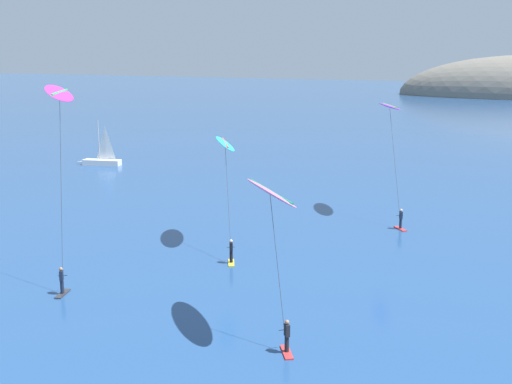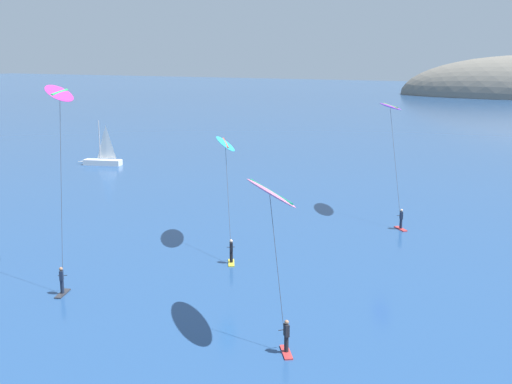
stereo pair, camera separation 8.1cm
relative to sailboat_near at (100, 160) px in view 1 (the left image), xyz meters
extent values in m
cube|color=white|center=(0.29, 0.08, -0.29)|extent=(5.00, 2.60, 0.70)
cone|color=white|center=(-2.02, -0.55, -0.29)|extent=(2.26, 1.21, 0.67)
cylinder|color=#B2B2B7|center=(0.01, 0.00, 2.56)|extent=(0.12, 0.12, 5.00)
pyramid|color=white|center=(0.87, 0.24, 2.38)|extent=(1.76, 0.55, 4.25)
cylinder|color=#A5A5AD|center=(0.87, 0.24, 0.31)|extent=(1.76, 0.55, 0.08)
cube|color=red|center=(41.66, -13.57, -0.60)|extent=(1.31, 1.37, 0.08)
cylinder|color=#192338|center=(41.66, -13.57, -0.16)|extent=(0.22, 0.22, 0.80)
cube|color=#192338|center=(41.66, -13.57, 0.54)|extent=(0.34, 0.39, 0.60)
sphere|color=beige|center=(41.66, -13.57, 0.96)|extent=(0.22, 0.22, 0.22)
cylinder|color=black|center=(41.49, -13.26, 0.42)|extent=(0.50, 0.29, 0.04)
ellipsoid|color=purple|center=(39.22, -8.98, 8.91)|extent=(3.63, 5.03, 0.60)
cylinder|color=#7ACC42|center=(39.22, -8.98, 8.96)|extent=(2.32, 4.18, 0.16)
cylinder|color=#333338|center=(40.36, -11.12, 4.62)|extent=(2.31, 4.30, 8.41)
cube|color=yellow|center=(33.18, -27.18, -0.60)|extent=(1.06, 1.51, 0.08)
cylinder|color=black|center=(33.18, -27.18, -0.16)|extent=(0.22, 0.22, 0.80)
cube|color=black|center=(33.18, -27.18, 0.54)|extent=(0.35, 0.39, 0.60)
sphere|color=beige|center=(33.18, -27.18, 0.96)|extent=(0.22, 0.22, 0.22)
cylinder|color=black|center=(32.99, -26.88, 0.42)|extent=(0.49, 0.33, 0.04)
ellipsoid|color=#23B2C6|center=(30.58, -23.06, 6.95)|extent=(3.94, 5.08, 1.04)
cylinder|color=#DB4C38|center=(30.58, -23.06, 7.00)|extent=(2.72, 4.18, 0.16)
cylinder|color=#333338|center=(31.79, -24.97, 3.64)|extent=(2.44, 3.85, 6.45)
cube|color=#2D2D33|center=(26.71, -36.61, -0.60)|extent=(0.86, 1.55, 0.08)
cylinder|color=#192338|center=(26.71, -36.61, -0.16)|extent=(0.22, 0.22, 0.80)
cube|color=#192338|center=(26.71, -36.61, 0.54)|extent=(0.35, 0.39, 0.60)
sphere|color=#9E7051|center=(26.71, -36.61, 0.96)|extent=(0.22, 0.22, 0.22)
cylinder|color=black|center=(26.53, -36.31, 0.42)|extent=(0.49, 0.32, 0.04)
ellipsoid|color=#D62D9E|center=(25.04, -33.91, 11.10)|extent=(4.01, 5.19, 1.14)
cylinder|color=#28D160|center=(25.04, -33.91, 11.15)|extent=(2.73, 4.26, 0.16)
cylinder|color=#333338|center=(25.78, -35.11, 5.71)|extent=(1.52, 2.43, 10.59)
cube|color=red|center=(41.79, -37.86, -0.60)|extent=(1.15, 1.47, 0.08)
cylinder|color=black|center=(41.79, -37.86, -0.16)|extent=(0.22, 0.22, 0.80)
cube|color=black|center=(41.79, -37.86, 0.54)|extent=(0.38, 0.38, 0.60)
sphere|color=#9E7051|center=(41.79, -37.86, 0.96)|extent=(0.22, 0.22, 0.22)
cylinder|color=black|center=(41.55, -37.61, 0.42)|extent=(0.42, 0.41, 0.04)
ellipsoid|color=pink|center=(40.08, -36.10, 6.80)|extent=(5.31, 5.40, 0.96)
cylinder|color=#14895B|center=(40.08, -36.10, 6.85)|extent=(4.20, 4.31, 0.16)
cylinder|color=#333338|center=(40.81, -36.86, 3.56)|extent=(1.50, 1.54, 6.28)
camera|label=1|loc=(52.72, -64.25, 13.62)|focal=45.00mm
camera|label=2|loc=(52.79, -64.21, 13.62)|focal=45.00mm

